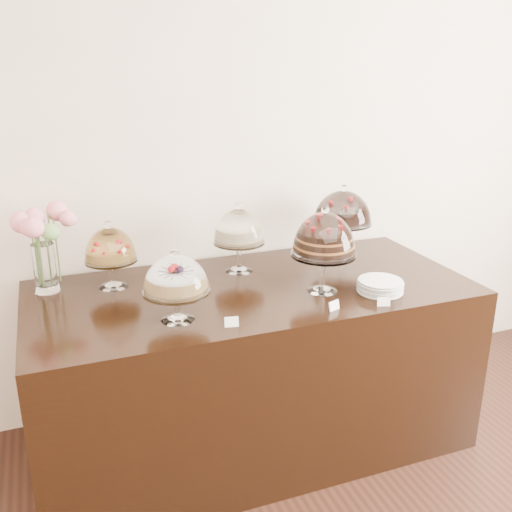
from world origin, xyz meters
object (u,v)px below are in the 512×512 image
object	(u,v)px
cake_stand_sugar_sponge	(176,278)
cake_stand_choco_layer	(324,238)
plate_stack	(380,286)
display_counter	(253,366)
cake_stand_cheesecake	(239,229)
cake_stand_fruit_tart	(110,248)
cake_stand_dark_choco	(343,210)
flower_vase	(41,237)

from	to	relation	value
cake_stand_sugar_sponge	cake_stand_choco_layer	size ratio (longest dim) A/B	0.76
cake_stand_sugar_sponge	cake_stand_choco_layer	xyz separation A→B (m)	(0.74, 0.07, 0.08)
cake_stand_sugar_sponge	plate_stack	bearing A→B (deg)	-2.47
display_counter	cake_stand_sugar_sponge	distance (m)	0.82
cake_stand_choco_layer	cake_stand_cheesecake	world-z (taller)	cake_stand_choco_layer
cake_stand_sugar_sponge	cake_stand_fruit_tart	size ratio (longest dim) A/B	0.96
cake_stand_cheesecake	cake_stand_dark_choco	xyz separation A→B (m)	(0.63, 0.02, 0.04)
cake_stand_choco_layer	cake_stand_cheesecake	size ratio (longest dim) A/B	1.13
display_counter	cake_stand_choco_layer	world-z (taller)	cake_stand_choco_layer
flower_vase	display_counter	bearing A→B (deg)	-18.38
display_counter	cake_stand_fruit_tart	bearing A→B (deg)	158.87
cake_stand_cheesecake	cake_stand_dark_choco	distance (m)	0.63
cake_stand_sugar_sponge	cake_stand_fruit_tart	world-z (taller)	cake_stand_fruit_tart
plate_stack	display_counter	bearing A→B (deg)	153.13
cake_stand_choco_layer	cake_stand_dark_choco	world-z (taller)	cake_stand_choco_layer
cake_stand_cheesecake	flower_vase	bearing A→B (deg)	175.45
display_counter	flower_vase	size ratio (longest dim) A/B	5.11
cake_stand_dark_choco	flower_vase	world-z (taller)	flower_vase
cake_stand_sugar_sponge	cake_stand_fruit_tart	distance (m)	0.54
plate_stack	cake_stand_cheesecake	bearing A→B (deg)	136.15
display_counter	cake_stand_dark_choco	distance (m)	1.00
display_counter	plate_stack	size ratio (longest dim) A/B	10.07
cake_stand_choco_layer	flower_vase	bearing A→B (deg)	158.93
cake_stand_sugar_sponge	cake_stand_cheesecake	distance (m)	0.66
cake_stand_sugar_sponge	cake_stand_dark_choco	size ratio (longest dim) A/B	0.78
cake_stand_sugar_sponge	cake_stand_cheesecake	bearing A→B (deg)	46.96
cake_stand_dark_choco	cake_stand_fruit_tart	size ratio (longest dim) A/B	1.23
cake_stand_choco_layer	flower_vase	distance (m)	1.36
cake_stand_dark_choco	plate_stack	world-z (taller)	cake_stand_dark_choco
cake_stand_fruit_tart	plate_stack	size ratio (longest dim) A/B	1.57
cake_stand_fruit_tart	flower_vase	distance (m)	0.33
display_counter	plate_stack	xyz separation A→B (m)	(0.56, -0.28, 0.48)
display_counter	cake_stand_dark_choco	xyz separation A→B (m)	(0.64, 0.26, 0.72)
display_counter	cake_stand_choco_layer	xyz separation A→B (m)	(0.30, -0.17, 0.72)
cake_stand_cheesecake	cake_stand_choco_layer	bearing A→B (deg)	-54.66
display_counter	cake_stand_fruit_tart	distance (m)	0.96
cake_stand_fruit_tart	plate_stack	distance (m)	1.34
display_counter	cake_stand_sugar_sponge	world-z (taller)	cake_stand_sugar_sponge
plate_stack	cake_stand_dark_choco	bearing A→B (deg)	81.52
cake_stand_sugar_sponge	cake_stand_cheesecake	xyz separation A→B (m)	(0.45, 0.48, 0.04)
cake_stand_choco_layer	cake_stand_cheesecake	xyz separation A→B (m)	(-0.29, 0.41, -0.04)
cake_stand_choco_layer	cake_stand_cheesecake	bearing A→B (deg)	125.34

